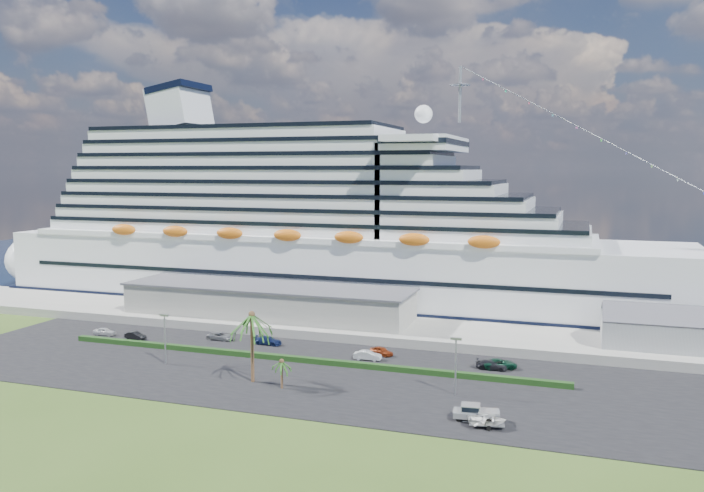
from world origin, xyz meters
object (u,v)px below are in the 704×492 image
at_px(cruise_ship, 324,234).
at_px(parked_car_3, 268,340).
at_px(boat_trailer, 487,420).
at_px(pickup_truck, 475,412).

distance_m(cruise_ship, parked_car_3, 42.72).
bearing_deg(boat_trailer, cruise_ship, 125.22).
bearing_deg(cruise_ship, boat_trailer, -54.78).
bearing_deg(parked_car_3, boat_trailer, -120.83).
bearing_deg(pickup_truck, parked_car_3, 148.23).
relative_size(cruise_ship, boat_trailer, 34.01).
relative_size(pickup_truck, boat_trailer, 1.08).
distance_m(cruise_ship, pickup_truck, 81.27).
xyz_separation_m(pickup_truck, boat_trailer, (1.71, -2.01, -0.11)).
bearing_deg(pickup_truck, boat_trailer, -49.51).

